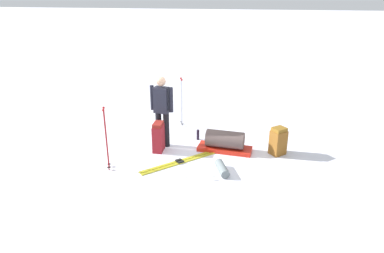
{
  "coord_description": "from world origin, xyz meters",
  "views": [
    {
      "loc": [
        7.41,
        0.88,
        3.78
      ],
      "look_at": [
        0.0,
        0.0,
        0.7
      ],
      "focal_mm": 34.16,
      "sensor_mm": 36.0,
      "label": 1
    }
  ],
  "objects_px": {
    "skier_standing": "(162,108)",
    "thermos_bottle": "(198,135)",
    "sleeping_mat_rolled": "(222,168)",
    "ski_poles_planted_far": "(182,100)",
    "backpack_large_dark": "(158,137)",
    "backpack_bright": "(278,141)",
    "gear_sled": "(225,142)",
    "ski_pair_near": "(179,162)",
    "ski_poles_planted_near": "(106,136)"
  },
  "relations": [
    {
      "from": "backpack_large_dark",
      "to": "thermos_bottle",
      "type": "bearing_deg",
      "value": 130.78
    },
    {
      "from": "backpack_large_dark",
      "to": "sleeping_mat_rolled",
      "type": "relative_size",
      "value": 1.28
    },
    {
      "from": "ski_poles_planted_far",
      "to": "gear_sled",
      "type": "height_order",
      "value": "ski_poles_planted_far"
    },
    {
      "from": "backpack_large_dark",
      "to": "gear_sled",
      "type": "distance_m",
      "value": 1.54
    },
    {
      "from": "skier_standing",
      "to": "backpack_bright",
      "type": "relative_size",
      "value": 2.62
    },
    {
      "from": "backpack_large_dark",
      "to": "gear_sled",
      "type": "xyz_separation_m",
      "value": [
        -0.18,
        1.53,
        -0.12
      ]
    },
    {
      "from": "ski_pair_near",
      "to": "sleeping_mat_rolled",
      "type": "height_order",
      "value": "sleeping_mat_rolled"
    },
    {
      "from": "backpack_large_dark",
      "to": "ski_pair_near",
      "type": "bearing_deg",
      "value": 47.0
    },
    {
      "from": "backpack_large_dark",
      "to": "ski_poles_planted_near",
      "type": "xyz_separation_m",
      "value": [
        0.96,
        -0.88,
        0.41
      ]
    },
    {
      "from": "ski_poles_planted_far",
      "to": "gear_sled",
      "type": "xyz_separation_m",
      "value": [
        1.46,
        1.22,
        -0.51
      ]
    },
    {
      "from": "gear_sled",
      "to": "thermos_bottle",
      "type": "bearing_deg",
      "value": -128.53
    },
    {
      "from": "skier_standing",
      "to": "gear_sled",
      "type": "bearing_deg",
      "value": 85.85
    },
    {
      "from": "backpack_large_dark",
      "to": "backpack_bright",
      "type": "bearing_deg",
      "value": 93.17
    },
    {
      "from": "backpack_large_dark",
      "to": "thermos_bottle",
      "type": "xyz_separation_m",
      "value": [
        -0.73,
        0.84,
        -0.21
      ]
    },
    {
      "from": "ski_poles_planted_far",
      "to": "thermos_bottle",
      "type": "xyz_separation_m",
      "value": [
        0.91,
        0.54,
        -0.6
      ]
    },
    {
      "from": "skier_standing",
      "to": "ski_poles_planted_far",
      "type": "relative_size",
      "value": 1.29
    },
    {
      "from": "ski_pair_near",
      "to": "skier_standing",
      "type": "bearing_deg",
      "value": -147.4
    },
    {
      "from": "backpack_bright",
      "to": "ski_poles_planted_near",
      "type": "xyz_separation_m",
      "value": [
        1.11,
        -3.61,
        0.44
      ]
    },
    {
      "from": "sleeping_mat_rolled",
      "to": "thermos_bottle",
      "type": "xyz_separation_m",
      "value": [
        -1.58,
        -0.66,
        0.04
      ]
    },
    {
      "from": "thermos_bottle",
      "to": "skier_standing",
      "type": "bearing_deg",
      "value": -61.34
    },
    {
      "from": "gear_sled",
      "to": "backpack_large_dark",
      "type": "bearing_deg",
      "value": -83.2
    },
    {
      "from": "backpack_large_dark",
      "to": "ski_poles_planted_near",
      "type": "height_order",
      "value": "ski_poles_planted_near"
    },
    {
      "from": "skier_standing",
      "to": "ski_pair_near",
      "type": "relative_size",
      "value": 1.09
    },
    {
      "from": "backpack_bright",
      "to": "thermos_bottle",
      "type": "bearing_deg",
      "value": -106.98
    },
    {
      "from": "backpack_large_dark",
      "to": "backpack_bright",
      "type": "distance_m",
      "value": 2.73
    },
    {
      "from": "gear_sled",
      "to": "ski_poles_planted_far",
      "type": "bearing_deg",
      "value": -140.0
    },
    {
      "from": "sleeping_mat_rolled",
      "to": "ski_pair_near",
      "type": "bearing_deg",
      "value": -109.29
    },
    {
      "from": "backpack_large_dark",
      "to": "backpack_bright",
      "type": "relative_size",
      "value": 1.08
    },
    {
      "from": "skier_standing",
      "to": "backpack_bright",
      "type": "xyz_separation_m",
      "value": [
        0.14,
        2.69,
        -0.64
      ]
    },
    {
      "from": "backpack_bright",
      "to": "ski_poles_planted_far",
      "type": "bearing_deg",
      "value": -121.53
    },
    {
      "from": "ski_poles_planted_far",
      "to": "thermos_bottle",
      "type": "distance_m",
      "value": 1.22
    },
    {
      "from": "ski_poles_planted_near",
      "to": "ski_poles_planted_far",
      "type": "relative_size",
      "value": 1.03
    },
    {
      "from": "thermos_bottle",
      "to": "gear_sled",
      "type": "bearing_deg",
      "value": 51.47
    },
    {
      "from": "sleeping_mat_rolled",
      "to": "thermos_bottle",
      "type": "distance_m",
      "value": 1.72
    },
    {
      "from": "backpack_large_dark",
      "to": "sleeping_mat_rolled",
      "type": "bearing_deg",
      "value": 60.37
    },
    {
      "from": "skier_standing",
      "to": "backpack_bright",
      "type": "distance_m",
      "value": 2.76
    },
    {
      "from": "backpack_bright",
      "to": "thermos_bottle",
      "type": "relative_size",
      "value": 2.49
    },
    {
      "from": "backpack_bright",
      "to": "thermos_bottle",
      "type": "xyz_separation_m",
      "value": [
        -0.58,
        -1.89,
        -0.19
      ]
    },
    {
      "from": "ski_pair_near",
      "to": "ski_poles_planted_far",
      "type": "xyz_separation_m",
      "value": [
        -2.17,
        -0.26,
        0.72
      ]
    },
    {
      "from": "ski_poles_planted_near",
      "to": "sleeping_mat_rolled",
      "type": "bearing_deg",
      "value": 92.5
    },
    {
      "from": "backpack_bright",
      "to": "ski_poles_planted_far",
      "type": "height_order",
      "value": "ski_poles_planted_far"
    },
    {
      "from": "backpack_bright",
      "to": "sleeping_mat_rolled",
      "type": "relative_size",
      "value": 1.18
    },
    {
      "from": "skier_standing",
      "to": "backpack_large_dark",
      "type": "distance_m",
      "value": 0.68
    },
    {
      "from": "ski_poles_planted_far",
      "to": "sleeping_mat_rolled",
      "type": "relative_size",
      "value": 2.4
    },
    {
      "from": "ski_poles_planted_near",
      "to": "backpack_bright",
      "type": "bearing_deg",
      "value": 107.13
    },
    {
      "from": "skier_standing",
      "to": "thermos_bottle",
      "type": "xyz_separation_m",
      "value": [
        -0.44,
        0.8,
        -0.82
      ]
    },
    {
      "from": "skier_standing",
      "to": "ski_poles_planted_near",
      "type": "relative_size",
      "value": 1.25
    },
    {
      "from": "ski_poles_planted_near",
      "to": "gear_sled",
      "type": "height_order",
      "value": "ski_poles_planted_near"
    },
    {
      "from": "ski_poles_planted_far",
      "to": "skier_standing",
      "type": "bearing_deg",
      "value": -10.99
    },
    {
      "from": "backpack_bright",
      "to": "gear_sled",
      "type": "relative_size",
      "value": 0.5
    }
  ]
}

